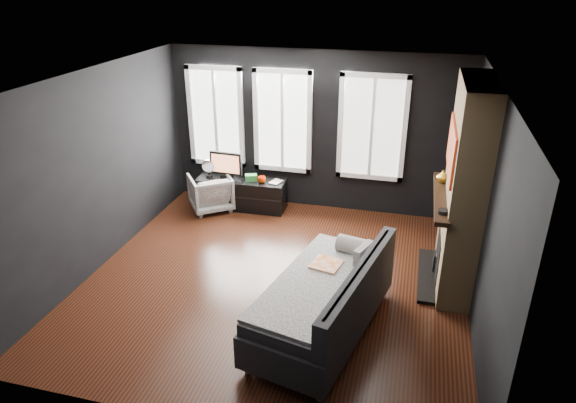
% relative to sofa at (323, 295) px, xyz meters
% --- Properties ---
extents(floor, '(5.00, 5.00, 0.00)m').
position_rel_sofa_xyz_m(floor, '(-0.81, 0.87, -0.48)').
color(floor, black).
rests_on(floor, ground).
extents(ceiling, '(5.00, 5.00, 0.00)m').
position_rel_sofa_xyz_m(ceiling, '(-0.81, 0.87, 2.22)').
color(ceiling, white).
rests_on(ceiling, ground).
extents(wall_back, '(5.00, 0.02, 2.70)m').
position_rel_sofa_xyz_m(wall_back, '(-0.81, 3.37, 0.87)').
color(wall_back, black).
rests_on(wall_back, ground).
extents(wall_left, '(0.02, 5.00, 2.70)m').
position_rel_sofa_xyz_m(wall_left, '(-3.31, 0.87, 0.87)').
color(wall_left, black).
rests_on(wall_left, ground).
extents(wall_right, '(0.02, 5.00, 2.70)m').
position_rel_sofa_xyz_m(wall_right, '(1.69, 0.87, 0.87)').
color(wall_right, black).
rests_on(wall_right, ground).
extents(windows, '(4.00, 0.16, 1.76)m').
position_rel_sofa_xyz_m(windows, '(-1.26, 3.33, 1.90)').
color(windows, white).
rests_on(windows, wall_back).
extents(fireplace, '(0.70, 1.62, 2.70)m').
position_rel_sofa_xyz_m(fireplace, '(1.49, 1.47, 0.87)').
color(fireplace, '#93724C').
rests_on(fireplace, floor).
extents(sofa, '(1.56, 2.41, 0.95)m').
position_rel_sofa_xyz_m(sofa, '(0.00, 0.00, 0.00)').
color(sofa, '#27272A').
rests_on(sofa, floor).
extents(stripe_pillow, '(0.21, 0.37, 0.36)m').
position_rel_sofa_xyz_m(stripe_pillow, '(0.37, 0.55, 0.21)').
color(stripe_pillow, gray).
rests_on(stripe_pillow, sofa).
extents(armchair, '(0.92, 0.91, 0.69)m').
position_rel_sofa_xyz_m(armchair, '(-2.51, 2.76, -0.13)').
color(armchair, white).
rests_on(armchair, floor).
extents(media_console, '(1.56, 0.53, 0.53)m').
position_rel_sofa_xyz_m(media_console, '(-2.01, 2.97, -0.21)').
color(media_console, black).
rests_on(media_console, floor).
extents(monitor, '(0.60, 0.16, 0.53)m').
position_rel_sofa_xyz_m(monitor, '(-2.28, 2.98, 0.32)').
color(monitor, black).
rests_on(monitor, media_console).
extents(desk_fan, '(0.24, 0.24, 0.32)m').
position_rel_sofa_xyz_m(desk_fan, '(-2.59, 2.95, 0.21)').
color(desk_fan, gray).
rests_on(desk_fan, media_console).
extents(mug, '(0.16, 0.14, 0.14)m').
position_rel_sofa_xyz_m(mug, '(-1.62, 2.91, 0.12)').
color(mug, red).
rests_on(mug, media_console).
extents(book, '(0.16, 0.07, 0.23)m').
position_rel_sofa_xyz_m(book, '(-1.47, 3.00, 0.17)').
color(book, '#B9AF91').
rests_on(book, media_console).
extents(storage_box, '(0.23, 0.19, 0.11)m').
position_rel_sofa_xyz_m(storage_box, '(-1.82, 2.95, 0.11)').
color(storage_box, '#2D7B34').
rests_on(storage_box, media_console).
extents(mantel_vase, '(0.21, 0.22, 0.16)m').
position_rel_sofa_xyz_m(mantel_vase, '(1.24, 1.92, 0.83)').
color(mantel_vase, gold).
rests_on(mantel_vase, fireplace).
extents(mantel_clock, '(0.18, 0.18, 0.04)m').
position_rel_sofa_xyz_m(mantel_clock, '(1.24, 0.92, 0.78)').
color(mantel_clock, black).
rests_on(mantel_clock, fireplace).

